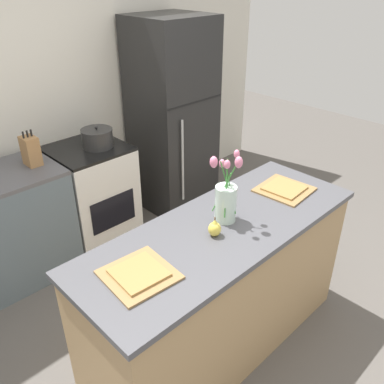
{
  "coord_description": "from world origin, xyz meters",
  "views": [
    {
      "loc": [
        -1.44,
        -1.23,
        2.21
      ],
      "look_at": [
        0.0,
        0.25,
        1.05
      ],
      "focal_mm": 38.0,
      "sensor_mm": 36.0,
      "label": 1
    }
  ],
  "objects_px": {
    "stove_range": "(93,194)",
    "refrigerator": "(172,118)",
    "flower_vase": "(226,199)",
    "pear_figurine": "(215,228)",
    "plate_setting_right": "(284,189)",
    "knife_block": "(31,151)",
    "plate_setting_left": "(139,274)",
    "cooking_pot": "(97,138)"
  },
  "relations": [
    {
      "from": "refrigerator",
      "to": "flower_vase",
      "type": "xyz_separation_m",
      "value": [
        -0.99,
        -1.56,
        0.15
      ]
    },
    {
      "from": "flower_vase",
      "to": "plate_setting_left",
      "type": "distance_m",
      "value": 0.66
    },
    {
      "from": "refrigerator",
      "to": "stove_range",
      "type": "bearing_deg",
      "value": -179.96
    },
    {
      "from": "stove_range",
      "to": "pear_figurine",
      "type": "relative_size",
      "value": 7.72
    },
    {
      "from": "pear_figurine",
      "to": "plate_setting_left",
      "type": "height_order",
      "value": "pear_figurine"
    },
    {
      "from": "flower_vase",
      "to": "pear_figurine",
      "type": "relative_size",
      "value": 3.59
    },
    {
      "from": "refrigerator",
      "to": "cooking_pot",
      "type": "distance_m",
      "value": 0.88
    },
    {
      "from": "plate_setting_right",
      "to": "cooking_pot",
      "type": "height_order",
      "value": "cooking_pot"
    },
    {
      "from": "flower_vase",
      "to": "plate_setting_right",
      "type": "bearing_deg",
      "value": -3.91
    },
    {
      "from": "stove_range",
      "to": "plate_setting_left",
      "type": "bearing_deg",
      "value": -113.44
    },
    {
      "from": "flower_vase",
      "to": "plate_setting_right",
      "type": "height_order",
      "value": "flower_vase"
    },
    {
      "from": "flower_vase",
      "to": "plate_setting_right",
      "type": "xyz_separation_m",
      "value": [
        0.54,
        -0.04,
        -0.13
      ]
    },
    {
      "from": "stove_range",
      "to": "plate_setting_right",
      "type": "distance_m",
      "value": 1.74
    },
    {
      "from": "refrigerator",
      "to": "plate_setting_right",
      "type": "distance_m",
      "value": 1.66
    },
    {
      "from": "flower_vase",
      "to": "knife_block",
      "type": "height_order",
      "value": "flower_vase"
    },
    {
      "from": "stove_range",
      "to": "knife_block",
      "type": "relative_size",
      "value": 3.31
    },
    {
      "from": "plate_setting_left",
      "to": "stove_range",
      "type": "bearing_deg",
      "value": 66.56
    },
    {
      "from": "pear_figurine",
      "to": "refrigerator",
      "type": "bearing_deg",
      "value": 54.75
    },
    {
      "from": "stove_range",
      "to": "knife_block",
      "type": "xyz_separation_m",
      "value": [
        -0.46,
        -0.0,
        0.56
      ]
    },
    {
      "from": "refrigerator",
      "to": "plate_setting_left",
      "type": "relative_size",
      "value": 5.51
    },
    {
      "from": "refrigerator",
      "to": "pear_figurine",
      "type": "height_order",
      "value": "refrigerator"
    },
    {
      "from": "plate_setting_right",
      "to": "refrigerator",
      "type": "bearing_deg",
      "value": 74.04
    },
    {
      "from": "stove_range",
      "to": "plate_setting_left",
      "type": "relative_size",
      "value": 2.67
    },
    {
      "from": "refrigerator",
      "to": "plate_setting_right",
      "type": "relative_size",
      "value": 5.51
    },
    {
      "from": "plate_setting_right",
      "to": "flower_vase",
      "type": "bearing_deg",
      "value": 176.09
    },
    {
      "from": "flower_vase",
      "to": "plate_setting_left",
      "type": "height_order",
      "value": "flower_vase"
    },
    {
      "from": "plate_setting_left",
      "to": "cooking_pot",
      "type": "xyz_separation_m",
      "value": [
        0.77,
        1.54,
        0.03
      ]
    },
    {
      "from": "stove_range",
      "to": "pear_figurine",
      "type": "height_order",
      "value": "pear_figurine"
    },
    {
      "from": "stove_range",
      "to": "cooking_pot",
      "type": "distance_m",
      "value": 0.53
    },
    {
      "from": "knife_block",
      "to": "stove_range",
      "type": "bearing_deg",
      "value": 0.57
    },
    {
      "from": "flower_vase",
      "to": "plate_setting_right",
      "type": "relative_size",
      "value": 1.24
    },
    {
      "from": "refrigerator",
      "to": "pear_figurine",
      "type": "distance_m",
      "value": 1.99
    },
    {
      "from": "flower_vase",
      "to": "knife_block",
      "type": "xyz_separation_m",
      "value": [
        -0.42,
        1.56,
        -0.07
      ]
    },
    {
      "from": "plate_setting_left",
      "to": "plate_setting_right",
      "type": "distance_m",
      "value": 1.19
    },
    {
      "from": "stove_range",
      "to": "refrigerator",
      "type": "distance_m",
      "value": 1.06
    },
    {
      "from": "plate_setting_left",
      "to": "cooking_pot",
      "type": "height_order",
      "value": "cooking_pot"
    },
    {
      "from": "cooking_pot",
      "to": "knife_block",
      "type": "height_order",
      "value": "knife_block"
    },
    {
      "from": "knife_block",
      "to": "flower_vase",
      "type": "bearing_deg",
      "value": -74.88
    },
    {
      "from": "pear_figurine",
      "to": "plate_setting_right",
      "type": "height_order",
      "value": "pear_figurine"
    },
    {
      "from": "cooking_pot",
      "to": "knife_block",
      "type": "bearing_deg",
      "value": 174.67
    },
    {
      "from": "flower_vase",
      "to": "plate_setting_right",
      "type": "distance_m",
      "value": 0.55
    },
    {
      "from": "pear_figurine",
      "to": "plate_setting_left",
      "type": "bearing_deg",
      "value": 176.95
    }
  ]
}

